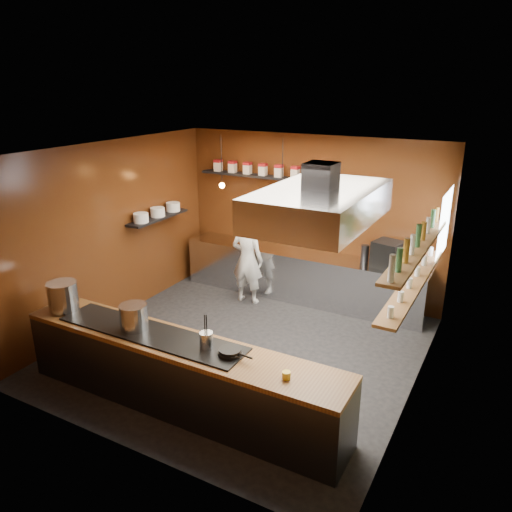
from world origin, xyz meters
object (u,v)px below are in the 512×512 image
Objects in this scene: stockpot_large at (63,296)px; chef at (247,260)px; extractor_hood at (320,205)px; stockpot_small at (134,317)px; espresso_machine at (388,254)px.

stockpot_large is 3.39m from chef.
stockpot_small is (-1.94, -1.21, -1.40)m from extractor_hood.
stockpot_small is (1.23, 0.02, -0.03)m from stockpot_large.
stockpot_large is 1.16× the size of stockpot_small.
chef is at bearing 136.92° from extractor_hood.
stockpot_small is 3.21m from chef.
espresso_machine is at bearing 48.41° from stockpot_large.
espresso_machine reaches higher than stockpot_large.
chef is (-2.36, -0.64, -0.30)m from espresso_machine.
stockpot_large is at bearing -158.65° from extractor_hood.
espresso_machine is at bearing -168.15° from chef.
chef is at bearing 71.86° from stockpot_large.
extractor_hood is at bearing -82.16° from espresso_machine.
chef is at bearing 93.11° from stockpot_small.
chef reaches higher than espresso_machine.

